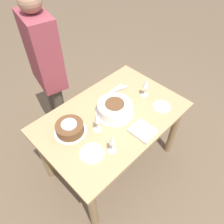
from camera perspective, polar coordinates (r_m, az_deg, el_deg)
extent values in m
plane|color=brown|center=(2.55, 0.00, -12.75)|extent=(12.00, 12.00, 0.00)
cube|color=tan|center=(1.93, 0.00, -1.32)|extent=(1.30, 0.86, 0.03)
cylinder|color=#8E724D|center=(2.67, 3.35, 3.69)|extent=(0.07, 0.07, 0.74)
cylinder|color=#8E724D|center=(2.24, -17.32, -10.87)|extent=(0.07, 0.07, 0.74)
cylinder|color=#8E724D|center=(2.42, 15.80, -4.58)|extent=(0.07, 0.07, 0.74)
cylinder|color=#8E724D|center=(1.94, -5.05, -24.00)|extent=(0.07, 0.07, 0.74)
cylinder|color=white|center=(1.94, 0.69, -0.06)|extent=(0.34, 0.34, 0.01)
cylinder|color=white|center=(1.90, 0.70, 1.02)|extent=(0.30, 0.30, 0.10)
cylinder|color=brown|center=(1.86, 0.71, 2.21)|extent=(0.17, 0.17, 0.01)
cylinder|color=white|center=(1.84, -10.78, -4.97)|extent=(0.27, 0.27, 0.01)
cylinder|color=brown|center=(1.80, -10.97, -4.12)|extent=(0.23, 0.23, 0.08)
cylinder|color=white|center=(1.77, -11.18, -3.17)|extent=(0.13, 0.13, 0.01)
cylinder|color=silver|center=(1.82, -3.75, -4.55)|extent=(0.07, 0.07, 0.00)
cylinder|color=silver|center=(1.78, -3.83, -3.58)|extent=(0.01, 0.01, 0.09)
cone|color=silver|center=(1.70, -4.00, -1.32)|extent=(0.04, 0.04, 0.12)
cylinder|color=silver|center=(1.70, 0.05, -10.02)|extent=(0.07, 0.07, 0.00)
cylinder|color=silver|center=(1.66, 0.05, -9.10)|extent=(0.01, 0.01, 0.09)
cone|color=silver|center=(1.58, 0.05, -7.18)|extent=(0.05, 0.05, 0.10)
cylinder|color=silver|center=(2.13, 8.45, 4.47)|extent=(0.07, 0.07, 0.00)
cylinder|color=silver|center=(2.10, 8.59, 5.43)|extent=(0.01, 0.01, 0.09)
cone|color=silver|center=(2.04, 8.89, 7.45)|extent=(0.06, 0.06, 0.10)
cylinder|color=silver|center=(2.04, 12.88, 1.38)|extent=(0.16, 0.16, 0.01)
cylinder|color=silver|center=(1.69, -5.24, -10.65)|extent=(0.19, 0.19, 0.01)
cube|color=silver|center=(2.18, 0.89, 6.27)|extent=(0.17, 0.01, 0.00)
cube|color=silver|center=(2.16, 1.15, 5.87)|extent=(0.17, 0.01, 0.00)
cube|color=silver|center=(2.17, 2.21, 6.24)|extent=(0.17, 0.05, 0.00)
cube|color=silver|center=(2.15, 2.04, 5.94)|extent=(0.17, 0.06, 0.00)
cube|color=silver|center=(2.16, 1.58, 6.08)|extent=(0.17, 0.04, 0.00)
cube|color=silver|center=(1.81, 8.07, -4.99)|extent=(0.17, 0.19, 0.03)
cylinder|color=#4C4238|center=(2.64, -14.89, 2.25)|extent=(0.11, 0.11, 0.81)
cylinder|color=#4C4238|center=(2.49, -12.98, -0.72)|extent=(0.11, 0.11, 0.81)
cube|color=brown|center=(2.11, -17.63, 14.84)|extent=(0.30, 0.44, 0.67)
sphere|color=#997056|center=(1.93, -20.75, 25.52)|extent=(0.19, 0.19, 0.19)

